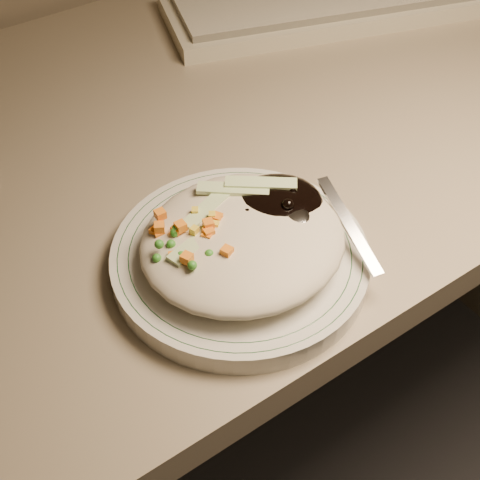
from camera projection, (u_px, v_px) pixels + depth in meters
desk at (198, 241)px, 0.94m from camera, size 1.40×0.70×0.74m
plate at (240, 259)px, 0.63m from camera, size 0.24×0.24×0.02m
plate_rim at (240, 252)px, 0.62m from camera, size 0.23×0.23×0.00m
meal at (244, 234)px, 0.61m from camera, size 0.20×0.19×0.05m
keyboard at (327, 2)px, 0.98m from camera, size 0.50×0.31×0.03m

